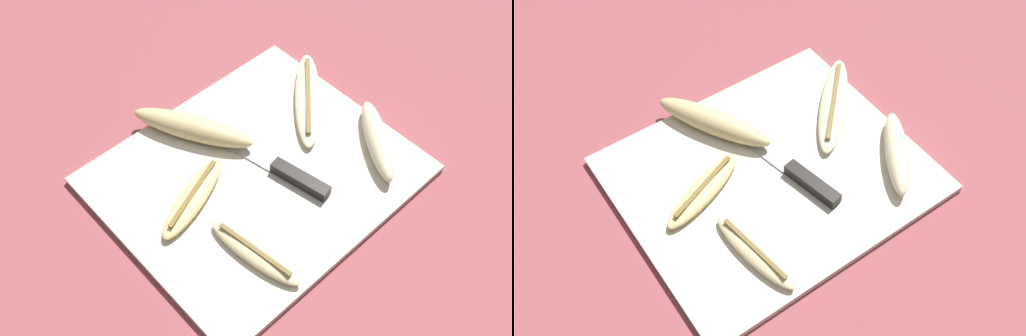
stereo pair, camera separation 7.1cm
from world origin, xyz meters
The scene contains 8 objects.
ground_plane centered at (0.00, 0.00, 0.00)m, with size 4.00×4.00×0.00m, color #93474C.
cutting_board centered at (0.00, 0.00, 0.01)m, with size 0.43×0.37×0.01m.
knife centered at (0.03, -0.04, 0.02)m, with size 0.06×0.22×0.02m.
banana_golden_short centered at (-0.10, 0.02, 0.02)m, with size 0.16×0.09×0.02m.
banana_soft_right centered at (-0.10, -0.10, 0.02)m, with size 0.06×0.15×0.02m.
banana_pale_long centered at (0.16, 0.05, 0.02)m, with size 0.18×0.18×0.02m.
banana_bright_far centered at (0.17, -0.09, 0.03)m, with size 0.12×0.15×0.03m.
banana_spotted_left centered at (-0.02, 0.12, 0.03)m, with size 0.13×0.19×0.04m.
Camera 2 is at (-0.31, -0.44, 0.73)m, focal length 42.00 mm.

